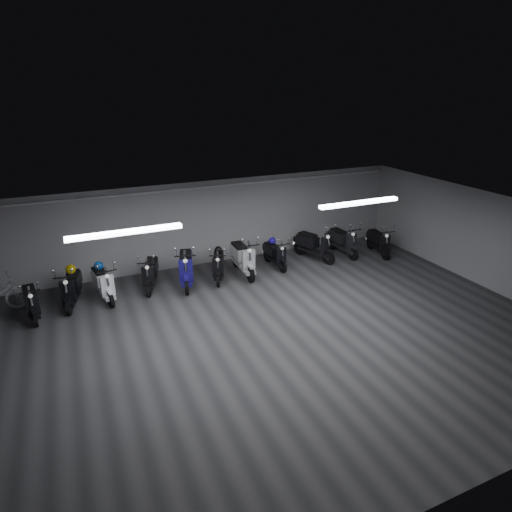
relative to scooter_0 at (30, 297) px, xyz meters
name	(u,v)px	position (x,y,z in m)	size (l,w,h in m)	color
floor	(272,336)	(5.28, -3.32, -0.60)	(14.00, 10.00, 0.01)	#323234
ceiling	(274,225)	(5.28, -3.32, 2.21)	(14.00, 10.00, 0.01)	gray
back_wall	(206,223)	(5.28, 1.69, 0.81)	(14.00, 0.01, 2.80)	#969698
front_wall	(441,436)	(5.28, -8.32, 0.81)	(14.00, 0.01, 2.80)	#969698
right_wall	(490,241)	(12.29, -3.32, 0.81)	(0.01, 10.00, 2.80)	#969698
fluor_strip_left	(125,232)	(2.28, -2.32, 2.15)	(2.40, 0.18, 0.08)	white
fluor_strip_right	(359,203)	(8.28, -2.32, 2.15)	(2.40, 0.18, 0.08)	white
conduit	(206,187)	(5.28, 1.60, 2.03)	(0.05, 0.05, 13.60)	white
scooter_0	(30,297)	(0.00, 0.00, 0.00)	(0.53, 1.60, 1.19)	black
scooter_1	(71,283)	(0.98, 0.34, 0.06)	(0.59, 1.76, 1.31)	black
scooter_2	(103,278)	(1.80, 0.31, 0.06)	(0.59, 1.76, 1.31)	white
scooter_3	(150,268)	(3.14, 0.49, 0.04)	(0.57, 1.72, 1.28)	black
scooter_4	(186,262)	(4.17, 0.29, 0.14)	(0.66, 1.98, 1.47)	navy
scooter_5	(218,261)	(5.18, 0.29, 0.02)	(0.55, 1.65, 1.23)	black
scooter_6	(243,253)	(6.01, 0.34, 0.14)	(0.66, 1.97, 1.46)	silver
scooter_7	(275,250)	(7.20, 0.44, 0.00)	(0.53, 1.59, 1.18)	black
scooter_8	(315,240)	(8.73, 0.49, 0.10)	(0.62, 1.87, 1.40)	black
scooter_9	(343,237)	(9.89, 0.48, 0.08)	(0.60, 1.81, 1.35)	black
scooter_10	(379,238)	(11.06, 0.00, 0.03)	(0.56, 1.67, 1.24)	black
helmet_0	(99,266)	(1.76, 0.55, 0.34)	(0.25, 0.25, 0.25)	#0D4297
helmet_1	(218,250)	(5.26, 0.51, 0.28)	(0.23, 0.23, 0.23)	black
helmet_2	(272,241)	(7.19, 0.66, 0.25)	(0.24, 0.24, 0.24)	#200E9D
helmet_3	(71,269)	(1.03, 0.58, 0.35)	(0.27, 0.27, 0.27)	#BA9C0A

